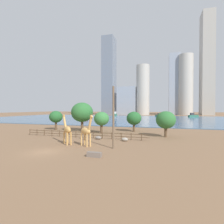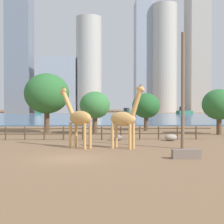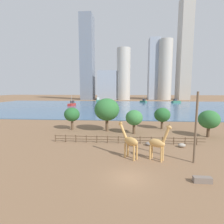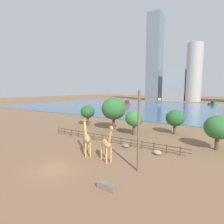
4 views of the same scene
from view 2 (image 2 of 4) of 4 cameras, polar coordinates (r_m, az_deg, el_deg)
The scene contains 22 objects.
ground_plane at distance 102.05m, azimuth -3.25°, elevation -0.82°, with size 400.00×400.00×0.00m, color brown.
harbor_water at distance 99.05m, azimuth -3.28°, elevation -0.82°, with size 180.00×86.00×0.20m, color #3D6084.
giraffe_tall at distance 27.54m, azimuth -5.61°, elevation -1.01°, with size 3.06×2.80×5.01m.
giraffe_companion at distance 27.09m, azimuth 2.15°, elevation -1.10°, with size 2.91×2.10×5.10m.
utility_pole at distance 27.39m, azimuth 11.68°, elevation 3.49°, with size 0.28×0.28×9.11m, color brown.
boulder_near_fence at distance 33.29m, azimuth 0.70°, elevation -4.24°, with size 1.13×0.81×0.61m, color gray.
boulder_by_pole at distance 33.54m, azimuth 9.76°, elevation -4.19°, with size 1.20×0.86×0.65m, color gray.
feeding_trough at distance 22.54m, azimuth 12.22°, elevation -6.83°, with size 1.80×0.60×0.60m, color #72665B.
enclosure_fence at distance 34.15m, azimuth -5.84°, elevation -3.36°, with size 26.12×0.14×1.30m.
tree_left_large at distance 43.38m, azimuth -10.79°, elevation 3.02°, with size 5.55×5.55×7.40m.
tree_right_tall at distance 46.53m, azimuth 5.68°, elevation 1.03°, with size 3.75×3.75×5.07m.
tree_left_small at distance 41.87m, azimuth 17.38°, elevation 1.17°, with size 3.98×3.98×5.32m.
tree_right_small at distance 40.91m, azimuth -2.87°, elevation 1.11°, with size 3.59×3.59×5.07m.
boat_sailboat at distance 137.66m, azimuth -12.02°, elevation 0.17°, with size 3.13×7.29×6.39m.
boat_tug at distance 133.31m, azimuth 11.93°, elevation 0.09°, with size 6.70×4.44×2.77m.
boat_barge at distance 132.09m, azimuth 2.28°, elevation 0.04°, with size 4.93×5.15×4.72m.
skyline_tower_needle at distance 171.84m, azimuth 8.71°, elevation 8.77°, with size 12.26×12.26×52.82m, color #B7B2A8.
skyline_block_central at distance 183.73m, azimuth 13.99°, elevation 13.98°, with size 9.78×15.22×88.97m, color #ADA89E.
skyline_tower_glass at distance 173.70m, azimuth -15.11°, elevation 12.37°, with size 11.25×14.62×74.98m, color slate.
skyline_block_left at distance 165.00m, azimuth -8.94°, elevation 4.38°, with size 16.96×12.93×25.86m, color #939EAD.
skyline_block_right at distance 165.51m, azimuth -3.88°, elevation 7.80°, with size 12.11×12.11×45.52m, color #B7B2A8.
skyline_tower_short at distance 175.92m, azimuth 5.41°, elevation 9.02°, with size 9.60×12.94×55.40m, color #939EAD.
Camera 2 is at (1.83, -21.98, 3.39)m, focal length 55.00 mm.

